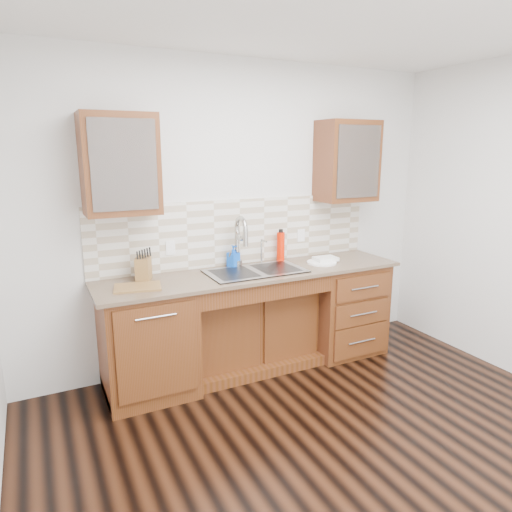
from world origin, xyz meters
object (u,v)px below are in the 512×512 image
plate (322,262)px  knife_block (143,269)px  cutting_board (138,287)px  water_bottle (281,247)px  soap_bottle (233,256)px

plate → knife_block: (-1.60, 0.16, 0.09)m
cutting_board → knife_block: bearing=64.1°
water_bottle → cutting_board: bearing=-169.0°
water_bottle → plate: 0.41m
plate → knife_block: knife_block is taller
soap_bottle → knife_block: bearing=162.2°
plate → cutting_board: same height
soap_bottle → knife_block: soap_bottle is taller
soap_bottle → cutting_board: 0.95m
water_bottle → knife_block: bearing=-176.5°
water_bottle → plate: (0.30, -0.24, -0.13)m
plate → knife_block: 1.61m
soap_bottle → plate: size_ratio=0.71×
water_bottle → cutting_board: water_bottle is taller
plate → soap_bottle: bearing=163.2°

